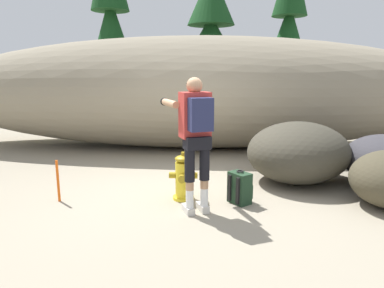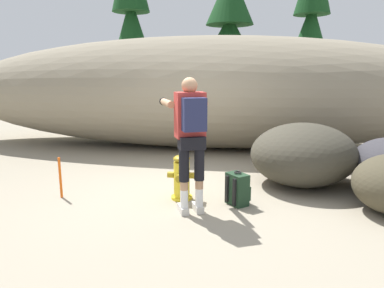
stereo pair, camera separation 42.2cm
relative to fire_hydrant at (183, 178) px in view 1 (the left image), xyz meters
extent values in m
cube|color=gray|center=(0.01, 0.18, -0.34)|extent=(56.00, 56.00, 0.04)
ellipsoid|color=gray|center=(0.01, 3.69, 1.00)|extent=(12.99, 3.20, 2.64)
cylinder|color=yellow|center=(0.00, 0.00, -0.30)|extent=(0.31, 0.31, 0.04)
cylinder|color=yellow|center=(0.00, 0.00, -0.02)|extent=(0.23, 0.23, 0.51)
ellipsoid|color=#9E8419|center=(0.00, 0.00, 0.28)|extent=(0.24, 0.24, 0.10)
cylinder|color=#9E8419|center=(0.00, 0.00, 0.35)|extent=(0.06, 0.06, 0.05)
cylinder|color=#9E8419|center=(-0.16, 0.00, 0.04)|extent=(0.09, 0.09, 0.09)
cylinder|color=#9E8419|center=(0.16, 0.00, 0.04)|extent=(0.09, 0.09, 0.09)
cylinder|color=#9E8419|center=(0.00, -0.15, 0.04)|extent=(0.11, 0.09, 0.11)
cube|color=beige|center=(0.10, -0.50, -0.27)|extent=(0.19, 0.28, 0.09)
cylinder|color=white|center=(0.13, -0.55, -0.11)|extent=(0.10, 0.10, 0.24)
cylinder|color=tan|center=(0.13, -0.55, 0.07)|extent=(0.10, 0.10, 0.11)
cylinder|color=black|center=(0.13, -0.55, 0.35)|extent=(0.13, 0.13, 0.44)
cube|color=beige|center=(0.29, -0.42, -0.27)|extent=(0.19, 0.28, 0.09)
cylinder|color=white|center=(0.31, -0.47, -0.11)|extent=(0.10, 0.10, 0.24)
cylinder|color=tan|center=(0.31, -0.47, 0.07)|extent=(0.10, 0.10, 0.11)
cylinder|color=black|center=(0.31, -0.47, 0.35)|extent=(0.13, 0.13, 0.44)
cube|color=black|center=(0.22, -0.51, 0.62)|extent=(0.37, 0.31, 0.16)
cube|color=#B2332D|center=(0.19, -0.44, 0.96)|extent=(0.42, 0.36, 0.57)
cube|color=#23284C|center=(0.26, -0.62, 0.98)|extent=(0.32, 0.26, 0.40)
sphere|color=tan|center=(0.18, -0.42, 1.32)|extent=(0.20, 0.20, 0.20)
cube|color=black|center=(0.14, -0.34, 1.33)|extent=(0.15, 0.08, 0.04)
cylinder|color=tan|center=(-0.16, -0.18, 1.08)|extent=(0.31, 0.57, 0.09)
sphere|color=black|center=(-0.27, 0.07, 1.08)|extent=(0.11, 0.11, 0.11)
cylinder|color=tan|center=(0.24, -0.01, 1.08)|extent=(0.31, 0.57, 0.09)
sphere|color=black|center=(0.14, 0.24, 1.08)|extent=(0.11, 0.11, 0.11)
cube|color=#1E3823|center=(0.79, -0.11, -0.10)|extent=(0.34, 0.36, 0.44)
cube|color=#1E3823|center=(0.89, -0.03, -0.16)|extent=(0.18, 0.20, 0.20)
torus|color=black|center=(0.79, -0.11, 0.14)|extent=(0.10, 0.10, 0.02)
cube|color=black|center=(0.65, -0.12, -0.10)|extent=(0.05, 0.06, 0.37)
cube|color=black|center=(0.76, -0.25, -0.10)|extent=(0.05, 0.06, 0.37)
ellipsoid|color=#3B382D|center=(1.83, 0.94, 0.19)|extent=(2.37, 2.35, 1.00)
cylinder|color=#47331E|center=(-3.47, 9.00, 0.24)|extent=(0.27, 0.27, 1.11)
cone|color=#143D19|center=(-3.47, 9.00, 2.58)|extent=(2.23, 2.23, 3.58)
cylinder|color=#47331E|center=(0.36, 8.28, 0.46)|extent=(0.31, 0.31, 1.56)
cone|color=#143D19|center=(0.36, 8.28, 2.38)|extent=(2.61, 2.61, 2.27)
cylinder|color=#47331E|center=(3.41, 9.74, 0.33)|extent=(0.25, 0.25, 1.30)
cone|color=#143D19|center=(3.41, 9.74, 2.58)|extent=(2.11, 2.11, 3.18)
cylinder|color=#E55914|center=(-1.75, -0.19, -0.02)|extent=(0.04, 0.04, 0.60)
camera|label=1|loc=(0.38, -4.76, 1.48)|focal=32.56mm
camera|label=2|loc=(0.80, -4.72, 1.48)|focal=32.56mm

